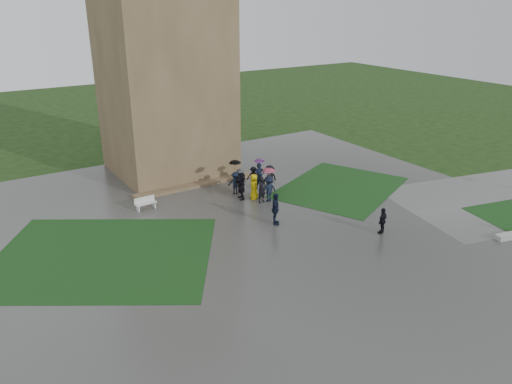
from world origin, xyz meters
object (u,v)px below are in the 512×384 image
tower (163,50)px  pedestrian_mid (275,209)px  bench (145,203)px  pedestrian_near (383,221)px

tower → pedestrian_mid: tower is taller
bench → pedestrian_mid: 8.42m
bench → pedestrian_mid: (5.62, -6.24, 0.56)m
pedestrian_mid → bench: bearing=75.5°
tower → pedestrian_near: (5.64, -16.80, -8.22)m
tower → bench: tower is taller
pedestrian_mid → tower: bearing=39.0°
pedestrian_mid → pedestrian_near: pedestrian_mid is taller
pedestrian_mid → pedestrian_near: (4.42, -4.21, -0.20)m
tower → bench: bearing=-124.8°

